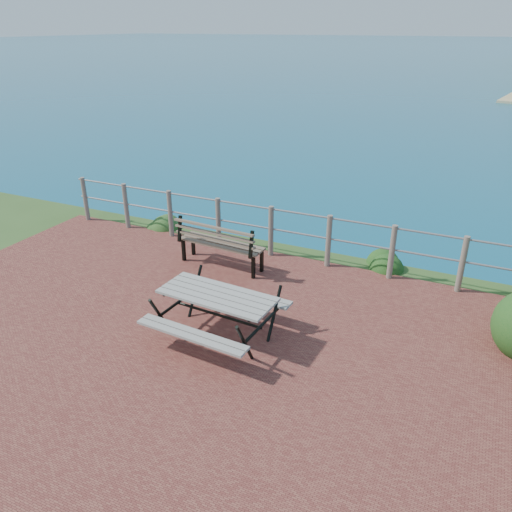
# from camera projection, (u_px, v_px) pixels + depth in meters

# --- Properties ---
(ground) EXTENTS (10.00, 7.00, 0.12)m
(ground) POSITION_uv_depth(u_px,v_px,m) (176.00, 346.00, 7.03)
(ground) COLOR brown
(ground) RESTS_ON ground
(ocean) EXTENTS (1200.00, 1200.00, 0.00)m
(ocean) POSITION_uv_depth(u_px,v_px,m) (498.00, 37.00, 171.32)
(ocean) COLOR #156F7E
(ocean) RESTS_ON ground
(safety_railing) EXTENTS (9.40, 0.10, 1.00)m
(safety_railing) POSITION_uv_depth(u_px,v_px,m) (271.00, 229.00, 9.54)
(safety_railing) COLOR #6B5B4C
(safety_railing) RESTS_ON ground
(picnic_table) EXTENTS (1.69, 1.43, 0.70)m
(picnic_table) POSITION_uv_depth(u_px,v_px,m) (218.00, 311.00, 7.06)
(picnic_table) COLOR gray
(picnic_table) RESTS_ON ground
(park_bench) EXTENTS (1.67, 0.53, 0.93)m
(park_bench) POSITION_uv_depth(u_px,v_px,m) (221.00, 237.00, 9.09)
(park_bench) COLOR brown
(park_bench) RESTS_ON ground
(shrub_lip_west) EXTENTS (0.79, 0.79, 0.54)m
(shrub_lip_west) POSITION_uv_depth(u_px,v_px,m) (163.00, 227.00, 11.16)
(shrub_lip_west) COLOR #2E541F
(shrub_lip_west) RESTS_ON ground
(shrub_lip_east) EXTENTS (0.74, 0.74, 0.46)m
(shrub_lip_east) POSITION_uv_depth(u_px,v_px,m) (390.00, 266.00, 9.36)
(shrub_lip_east) COLOR #164918
(shrub_lip_east) RESTS_ON ground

